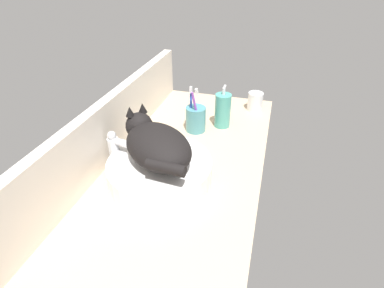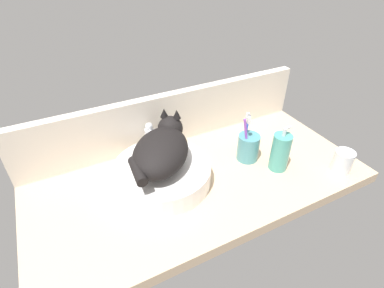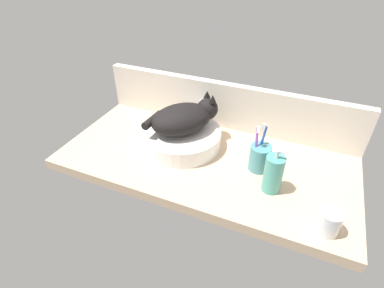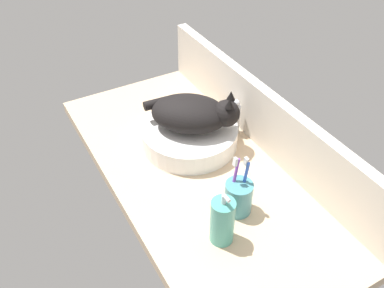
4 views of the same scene
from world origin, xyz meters
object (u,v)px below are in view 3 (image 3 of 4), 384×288
at_px(water_glass, 329,223).
at_px(sink_basin, 182,138).
at_px(cat, 184,118).
at_px(toothbrush_cup, 260,157).
at_px(faucet, 201,114).
at_px(soap_dispenser, 273,174).

bearing_deg(water_glass, sink_basin, 158.11).
height_order(cat, toothbrush_cup, cat).
height_order(sink_basin, toothbrush_cup, toothbrush_cup).
xyz_separation_m(faucet, toothbrush_cup, (0.31, -0.18, -0.02)).
bearing_deg(cat, toothbrush_cup, -6.53).
bearing_deg(soap_dispenser, water_glass, -31.01).
xyz_separation_m(sink_basin, water_glass, (0.58, -0.23, 0.00)).
xyz_separation_m(cat, toothbrush_cup, (0.32, -0.04, -0.07)).
xyz_separation_m(cat, faucet, (0.01, 0.14, -0.05)).
distance_m(cat, faucet, 0.15).
bearing_deg(faucet, toothbrush_cup, -30.28).
relative_size(sink_basin, cat, 1.07).
bearing_deg(sink_basin, water_glass, -21.89).
distance_m(cat, toothbrush_cup, 0.33).
height_order(sink_basin, cat, cat).
xyz_separation_m(faucet, water_glass, (0.56, -0.39, -0.04)).
bearing_deg(cat, soap_dispenser, -18.85).
bearing_deg(toothbrush_cup, faucet, 149.72).
distance_m(cat, soap_dispenser, 0.41).
distance_m(soap_dispenser, water_glass, 0.22).
relative_size(cat, soap_dispenser, 1.76).
xyz_separation_m(soap_dispenser, water_glass, (0.19, -0.11, -0.04)).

